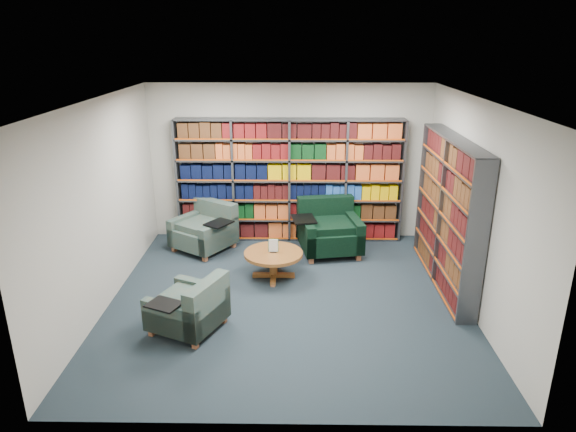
{
  "coord_description": "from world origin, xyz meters",
  "views": [
    {
      "loc": [
        0.1,
        -6.52,
        3.56
      ],
      "look_at": [
        0.0,
        0.6,
        1.05
      ],
      "focal_mm": 32.0,
      "sensor_mm": 36.0,
      "label": 1
    }
  ],
  "objects_px": {
    "chair_teal_front": "(192,310)",
    "coffee_table": "(273,257)",
    "chair_teal_left": "(207,230)",
    "chair_green_right": "(328,231)"
  },
  "relations": [
    {
      "from": "chair_green_right",
      "to": "chair_teal_front",
      "type": "relative_size",
      "value": 1.16
    },
    {
      "from": "chair_teal_left",
      "to": "chair_green_right",
      "type": "relative_size",
      "value": 0.99
    },
    {
      "from": "chair_green_right",
      "to": "coffee_table",
      "type": "distance_m",
      "value": 1.43
    },
    {
      "from": "coffee_table",
      "to": "chair_green_right",
      "type": "bearing_deg",
      "value": 50.53
    },
    {
      "from": "chair_teal_left",
      "to": "coffee_table",
      "type": "relative_size",
      "value": 1.36
    },
    {
      "from": "chair_teal_front",
      "to": "chair_teal_left",
      "type": "bearing_deg",
      "value": 95.48
    },
    {
      "from": "coffee_table",
      "to": "chair_teal_left",
      "type": "bearing_deg",
      "value": 136.12
    },
    {
      "from": "chair_teal_front",
      "to": "coffee_table",
      "type": "bearing_deg",
      "value": 57.72
    },
    {
      "from": "chair_green_right",
      "to": "chair_teal_front",
      "type": "xyz_separation_m",
      "value": [
        -1.87,
        -2.63,
        -0.07
      ]
    },
    {
      "from": "coffee_table",
      "to": "chair_teal_front",
      "type": "bearing_deg",
      "value": -122.28
    }
  ]
}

